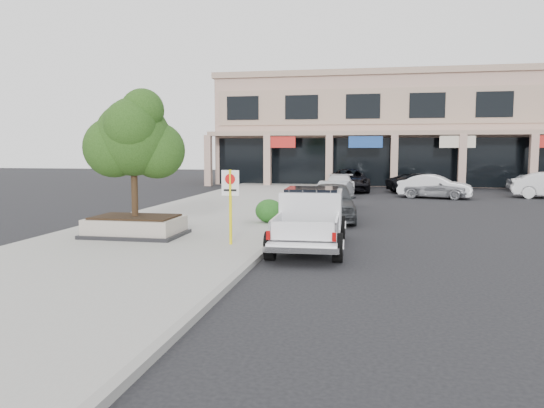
{
  "coord_description": "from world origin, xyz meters",
  "views": [
    {
      "loc": [
        1.65,
        -15.0,
        3.1
      ],
      "look_at": [
        -1.6,
        1.5,
        1.33
      ],
      "focal_mm": 35.0,
      "sensor_mm": 36.0,
      "label": 1
    }
  ],
  "objects": [
    {
      "name": "ground",
      "position": [
        0.0,
        0.0,
        0.0
      ],
      "size": [
        120.0,
        120.0,
        0.0
      ],
      "primitive_type": "plane",
      "color": "black",
      "rests_on": "ground"
    },
    {
      "name": "sidewalk",
      "position": [
        -5.5,
        6.0,
        0.07
      ],
      "size": [
        8.0,
        52.0,
        0.15
      ],
      "primitive_type": "cube",
      "color": "gray",
      "rests_on": "ground"
    },
    {
      "name": "curb",
      "position": [
        -1.55,
        6.0,
        0.07
      ],
      "size": [
        0.2,
        52.0,
        0.15
      ],
      "primitive_type": "cube",
      "color": "gray",
      "rests_on": "ground"
    },
    {
      "name": "strip_mall",
      "position": [
        8.0,
        33.93,
        4.75
      ],
      "size": [
        40.55,
        12.43,
        9.5
      ],
      "color": "tan",
      "rests_on": "ground"
    },
    {
      "name": "planter",
      "position": [
        -6.32,
        1.53,
        0.48
      ],
      "size": [
        3.2,
        2.2,
        0.68
      ],
      "color": "black",
      "rests_on": "sidewalk"
    },
    {
      "name": "planter_tree",
      "position": [
        -6.18,
        1.68,
        3.41
      ],
      "size": [
        2.9,
        2.55,
        4.0
      ],
      "color": "black",
      "rests_on": "planter"
    },
    {
      "name": "no_parking_sign",
      "position": [
        -2.72,
        0.59,
        1.63
      ],
      "size": [
        0.55,
        0.09,
        2.3
      ],
      "color": "yellow",
      "rests_on": "sidewalk"
    },
    {
      "name": "hedge",
      "position": [
        -2.52,
        5.58,
        0.62
      ],
      "size": [
        1.1,
        0.99,
        0.93
      ],
      "primitive_type": "ellipsoid",
      "color": "#194413",
      "rests_on": "sidewalk"
    },
    {
      "name": "pickup_truck",
      "position": [
        -0.35,
        1.2,
        0.91
      ],
      "size": [
        2.39,
        5.88,
        1.82
      ],
      "primitive_type": null,
      "rotation": [
        0.0,
        0.0,
        0.04
      ],
      "color": "white",
      "rests_on": "ground"
    },
    {
      "name": "curb_car_a",
      "position": [
        -0.19,
        7.75,
        0.83
      ],
      "size": [
        2.42,
        5.05,
        1.66
      ],
      "primitive_type": "imported",
      "rotation": [
        0.0,
        0.0,
        0.1
      ],
      "color": "#303235",
      "rests_on": "ground"
    },
    {
      "name": "curb_car_b",
      "position": [
        -0.51,
        12.24,
        0.71
      ],
      "size": [
        1.99,
        4.43,
        1.41
      ],
      "primitive_type": "imported",
      "rotation": [
        0.0,
        0.0,
        -0.12
      ],
      "color": "#A6A8AE",
      "rests_on": "ground"
    },
    {
      "name": "curb_car_c",
      "position": [
        -0.69,
        19.49,
        0.7
      ],
      "size": [
        2.08,
        4.86,
        1.4
      ],
      "primitive_type": "imported",
      "rotation": [
        0.0,
        0.0,
        0.03
      ],
      "color": "white",
      "rests_on": "ground"
    },
    {
      "name": "curb_car_d",
      "position": [
        -0.26,
        23.54,
        0.81
      ],
      "size": [
        3.27,
        6.06,
        1.61
      ],
      "primitive_type": "imported",
      "rotation": [
        0.0,
        0.0,
        0.1
      ],
      "color": "black",
      "rests_on": "ground"
    },
    {
      "name": "lot_car_a",
      "position": [
        5.18,
        19.3,
        0.74
      ],
      "size": [
        4.63,
        2.85,
        1.47
      ],
      "primitive_type": "imported",
      "rotation": [
        0.0,
        0.0,
        1.29
      ],
      "color": "gray",
      "rests_on": "ground"
    },
    {
      "name": "lot_car_b",
      "position": [
        5.27,
        19.32,
        0.73
      ],
      "size": [
        4.68,
        2.48,
        1.46
      ],
      "primitive_type": "imported",
      "rotation": [
        0.0,
        0.0,
        1.35
      ],
      "color": "silver",
      "rests_on": "ground"
    },
    {
      "name": "lot_car_d",
      "position": [
        4.86,
        23.46,
        0.68
      ],
      "size": [
        5.37,
        3.6,
        1.37
      ],
      "primitive_type": "imported",
      "rotation": [
        0.0,
        0.0,
        1.86
      ],
      "color": "black",
      "rests_on": "ground"
    },
    {
      "name": "lot_car_e",
      "position": [
        12.94,
        26.12,
        0.66
      ],
      "size": [
        4.13,
        2.41,
        1.32
      ],
      "primitive_type": "imported",
      "rotation": [
        0.0,
        0.0,
        1.8
      ],
      "color": "#AAADB3",
      "rests_on": "ground"
    }
  ]
}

